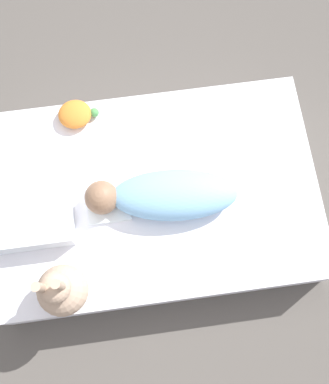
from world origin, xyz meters
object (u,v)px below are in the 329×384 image
at_px(bunny_plush, 61,290).
at_px(pillow, 31,201).
at_px(swaddled_baby, 163,195).
at_px(turtle_plush, 76,114).

bearing_deg(bunny_plush, pillow, 106.40).
xyz_separation_m(swaddled_baby, bunny_plush, (-0.41, -0.31, 0.05)).
bearing_deg(turtle_plush, bunny_plush, -97.40).
height_order(pillow, turtle_plush, pillow).
bearing_deg(pillow, swaddled_baby, -5.70).
xyz_separation_m(swaddled_baby, pillow, (-0.52, 0.05, -0.01)).
height_order(bunny_plush, turtle_plush, bunny_plush).
relative_size(swaddled_baby, bunny_plush, 1.75).
bearing_deg(bunny_plush, swaddled_baby, 37.30).
distance_m(swaddled_baby, bunny_plush, 0.52).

